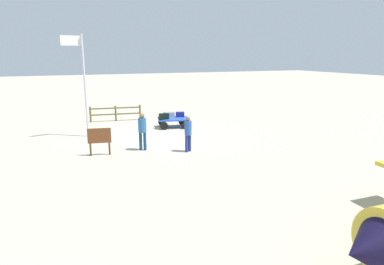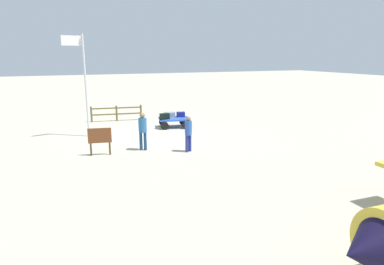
% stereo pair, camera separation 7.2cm
% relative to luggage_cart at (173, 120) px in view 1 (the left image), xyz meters
% --- Properties ---
extents(ground_plane, '(120.00, 120.00, 0.00)m').
position_rel_luggage_cart_xyz_m(ground_plane, '(1.78, 1.33, -0.43)').
color(ground_plane, '#ACA591').
extents(luggage_cart, '(2.02, 1.68, 0.57)m').
position_rel_luggage_cart_xyz_m(luggage_cart, '(0.00, 0.00, 0.00)').
color(luggage_cart, blue).
rests_on(luggage_cart, ground).
extents(suitcase_olive, '(0.56, 0.42, 0.30)m').
position_rel_luggage_cart_xyz_m(suitcase_olive, '(-0.54, -0.24, 0.29)').
color(suitcase_olive, navy).
rests_on(suitcase_olive, luggage_cart).
extents(suitcase_maroon, '(0.58, 0.45, 0.35)m').
position_rel_luggage_cart_xyz_m(suitcase_maroon, '(0.62, 0.14, 0.31)').
color(suitcase_maroon, black).
rests_on(suitcase_maroon, luggage_cart).
extents(suitcase_navy, '(0.68, 0.49, 0.30)m').
position_rel_luggage_cart_xyz_m(suitcase_navy, '(0.09, -0.45, 0.29)').
color(suitcase_navy, gray).
rests_on(suitcase_navy, luggage_cart).
extents(worker_lead, '(0.42, 0.42, 1.63)m').
position_rel_luggage_cart_xyz_m(worker_lead, '(1.14, 5.22, 0.50)').
color(worker_lead, navy).
rests_on(worker_lead, ground).
extents(worker_trailing, '(0.50, 0.50, 1.74)m').
position_rel_luggage_cart_xyz_m(worker_trailing, '(2.97, 4.18, 0.61)').
color(worker_trailing, navy).
rests_on(worker_trailing, ground).
extents(flagpole, '(1.09, 0.27, 5.34)m').
position_rel_luggage_cart_xyz_m(flagpole, '(5.11, 0.40, 2.75)').
color(flagpole, silver).
rests_on(flagpole, ground).
extents(signboard, '(0.99, 0.24, 1.21)m').
position_rel_luggage_cart_xyz_m(signboard, '(4.90, 4.26, 0.36)').
color(signboard, '#4C3319').
rests_on(signboard, ground).
extents(wooden_fence, '(3.31, 0.55, 1.02)m').
position_rel_luggage_cart_xyz_m(wooden_fence, '(2.82, -3.36, 0.16)').
color(wooden_fence, brown).
rests_on(wooden_fence, ground).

